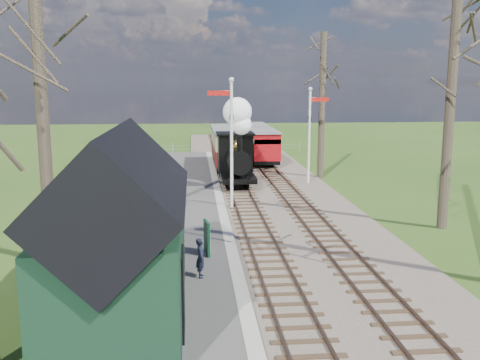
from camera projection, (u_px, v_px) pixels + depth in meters
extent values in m
ellipsoid|color=#385B23|center=(20.00, 245.00, 69.15)|extent=(57.60, 36.00, 16.20)
ellipsoid|color=#385B23|center=(281.00, 250.00, 77.67)|extent=(70.40, 44.00, 19.80)
ellipsoid|color=#385B23|center=(473.00, 226.00, 72.09)|extent=(51.20, 32.00, 14.40)
ellipsoid|color=#385B23|center=(158.00, 232.00, 80.72)|extent=(64.00, 40.00, 18.00)
cube|color=brown|center=(258.00, 184.00, 31.52)|extent=(8.00, 60.00, 0.10)
cube|color=brown|center=(228.00, 183.00, 31.35)|extent=(0.07, 60.00, 0.12)
cube|color=brown|center=(245.00, 183.00, 31.44)|extent=(0.07, 60.00, 0.12)
cube|color=#38281C|center=(236.00, 184.00, 31.40)|extent=(1.60, 60.00, 0.09)
cube|color=brown|center=(272.00, 183.00, 31.58)|extent=(0.07, 60.00, 0.12)
cube|color=brown|center=(288.00, 182.00, 31.66)|extent=(0.07, 60.00, 0.12)
cube|color=#38281C|center=(280.00, 183.00, 31.63)|extent=(1.60, 60.00, 0.09)
cube|color=#474442|center=(171.00, 220.00, 23.26)|extent=(5.00, 44.00, 0.20)
cube|color=#B2AD9E|center=(224.00, 218.00, 23.46)|extent=(0.40, 44.00, 0.21)
cube|color=black|center=(121.00, 268.00, 13.14)|extent=(3.00, 6.00, 2.60)
cube|color=black|center=(118.00, 194.00, 12.81)|extent=(3.25, 6.30, 3.25)
cube|color=black|center=(183.00, 293.00, 12.35)|extent=(0.06, 1.20, 2.00)
cylinder|color=silver|center=(232.00, 147.00, 24.94)|extent=(0.14, 0.14, 6.00)
sphere|color=silver|center=(231.00, 80.00, 24.38)|extent=(0.24, 0.24, 0.24)
cube|color=#B7140F|center=(219.00, 93.00, 24.44)|extent=(1.10, 0.08, 0.22)
cube|color=black|center=(231.00, 117.00, 24.69)|extent=(0.18, 0.06, 0.30)
cylinder|color=silver|center=(309.00, 138.00, 31.29)|extent=(0.14, 0.14, 5.50)
sphere|color=silver|center=(310.00, 89.00, 30.78)|extent=(0.24, 0.24, 0.24)
cube|color=#B7140F|center=(319.00, 100.00, 30.94)|extent=(1.10, 0.08, 0.22)
cube|color=black|center=(310.00, 119.00, 31.09)|extent=(0.18, 0.06, 0.30)
cylinder|color=#382D23|center=(41.00, 98.00, 17.06)|extent=(0.41, 0.41, 11.00)
cylinder|color=#382D23|center=(450.00, 107.00, 21.39)|extent=(0.40, 0.40, 10.00)
cylinder|color=#382D23|center=(322.00, 107.00, 33.04)|extent=(0.39, 0.39, 9.00)
cube|color=slate|center=(226.00, 145.00, 45.03)|extent=(12.60, 0.02, 0.01)
cube|color=slate|center=(226.00, 149.00, 45.08)|extent=(12.60, 0.02, 0.02)
cylinder|color=slate|center=(226.00, 148.00, 45.07)|extent=(0.08, 0.08, 1.00)
cube|color=black|center=(237.00, 175.00, 30.90)|extent=(1.89, 4.45, 0.28)
cylinder|color=black|center=(238.00, 160.00, 30.06)|extent=(1.22, 2.89, 1.22)
cube|color=black|center=(235.00, 153.00, 32.00)|extent=(2.00, 1.78, 2.22)
cylinder|color=black|center=(239.00, 144.00, 28.79)|extent=(0.31, 0.31, 0.89)
sphere|color=gold|center=(237.00, 145.00, 30.25)|extent=(0.58, 0.58, 0.58)
sphere|color=white|center=(241.00, 124.00, 28.61)|extent=(1.11, 1.11, 1.11)
sphere|color=white|center=(237.00, 112.00, 28.58)|extent=(1.56, 1.56, 1.56)
cylinder|color=black|center=(230.00, 182.00, 29.57)|extent=(0.11, 0.71, 0.71)
cylinder|color=black|center=(248.00, 182.00, 29.66)|extent=(0.11, 0.71, 0.71)
cube|color=black|center=(230.00, 162.00, 36.80)|extent=(2.11, 7.79, 0.33)
cube|color=#5D1A15|center=(230.00, 152.00, 36.67)|extent=(2.22, 7.79, 1.00)
cube|color=beige|center=(229.00, 138.00, 36.49)|extent=(2.22, 7.79, 1.00)
cube|color=slate|center=(229.00, 129.00, 36.39)|extent=(2.34, 8.01, 0.13)
cube|color=black|center=(263.00, 158.00, 39.01)|extent=(1.77, 4.66, 0.28)
cube|color=maroon|center=(263.00, 151.00, 38.90)|extent=(1.86, 4.66, 0.84)
cube|color=beige|center=(263.00, 139.00, 38.75)|extent=(1.86, 4.66, 0.84)
cube|color=slate|center=(263.00, 133.00, 38.67)|extent=(1.96, 4.85, 0.11)
cube|color=black|center=(255.00, 149.00, 44.39)|extent=(1.77, 4.66, 0.28)
cube|color=maroon|center=(255.00, 142.00, 44.29)|extent=(1.86, 4.66, 0.84)
cube|color=beige|center=(255.00, 132.00, 44.14)|extent=(1.86, 4.66, 0.84)
cube|color=slate|center=(255.00, 126.00, 44.06)|extent=(1.96, 4.85, 0.11)
cube|color=#0D3E23|center=(207.00, 238.00, 18.18)|extent=(0.20, 0.80, 1.16)
cube|color=silver|center=(208.00, 238.00, 18.19)|extent=(0.13, 0.68, 0.95)
cube|color=#422917|center=(178.00, 279.00, 15.41)|extent=(0.46, 1.30, 0.05)
cube|color=#422917|center=(172.00, 271.00, 15.36)|extent=(0.14, 1.27, 0.55)
cube|color=#422917|center=(182.00, 290.00, 14.91)|extent=(0.05, 0.05, 0.18)
cube|color=#422917|center=(173.00, 276.00, 15.95)|extent=(0.05, 0.05, 0.18)
imported|color=black|center=(201.00, 258.00, 16.03)|extent=(0.30, 0.45, 1.21)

